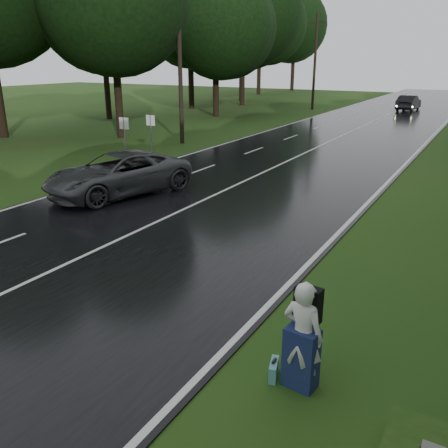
# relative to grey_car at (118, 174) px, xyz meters

# --- Properties ---
(road) EXTENTS (12.00, 140.00, 0.04)m
(road) POSITION_rel_grey_car_xyz_m (3.58, 11.58, -0.87)
(road) COLOR black
(road) RESTS_ON ground
(lane_center) EXTENTS (0.12, 140.00, 0.01)m
(lane_center) POSITION_rel_grey_car_xyz_m (3.58, 11.58, -0.85)
(lane_center) COLOR silver
(lane_center) RESTS_ON road
(grey_car) EXTENTS (4.50, 6.68, 1.70)m
(grey_car) POSITION_rel_grey_car_xyz_m (0.00, 0.00, 0.00)
(grey_car) COLOR #45484A
(grey_car) RESTS_ON road
(far_car) EXTENTS (1.96, 4.95, 1.60)m
(far_car) POSITION_rel_grey_car_xyz_m (4.64, 41.36, -0.05)
(far_car) COLOR black
(far_car) RESTS_ON road
(hitchhiker) EXTENTS (0.78, 0.72, 2.00)m
(hitchhiker) POSITION_rel_grey_car_xyz_m (11.00, -7.79, 0.04)
(hitchhiker) COLOR silver
(hitchhiker) RESTS_ON ground
(suitcase) EXTENTS (0.25, 0.47, 0.32)m
(suitcase) POSITION_rel_grey_car_xyz_m (10.52, -7.83, -0.73)
(suitcase) COLOR teal
(suitcase) RESTS_ON ground
(utility_pole_mid) EXTENTS (1.80, 0.28, 10.30)m
(utility_pole_mid) POSITION_rel_grey_car_xyz_m (-4.92, 11.81, -0.89)
(utility_pole_mid) COLOR black
(utility_pole_mid) RESTS_ON ground
(utility_pole_far) EXTENTS (1.80, 0.28, 10.00)m
(utility_pole_far) POSITION_rel_grey_car_xyz_m (-4.92, 37.48, -0.89)
(utility_pole_far) COLOR black
(utility_pole_far) RESTS_ON ground
(road_sign_a) EXTENTS (0.60, 0.10, 2.50)m
(road_sign_a) POSITION_rel_grey_car_xyz_m (-3.62, 4.67, -0.89)
(road_sign_a) COLOR white
(road_sign_a) RESTS_ON ground
(road_sign_b) EXTENTS (0.58, 0.10, 2.40)m
(road_sign_b) POSITION_rel_grey_car_xyz_m (-3.62, 6.88, -0.89)
(road_sign_b) COLOR white
(road_sign_b) RESTS_ON ground
(tree_left_d) EXTENTS (10.25, 10.25, 16.02)m
(tree_left_d) POSITION_rel_grey_car_xyz_m (-10.12, 11.63, -0.89)
(tree_left_d) COLOR black
(tree_left_d) RESTS_ON ground
(tree_left_e) EXTENTS (8.83, 8.83, 13.80)m
(tree_left_e) POSITION_rel_grey_car_xyz_m (-10.86, 26.34, -0.89)
(tree_left_e) COLOR black
(tree_left_e) RESTS_ON ground
(tree_left_f) EXTENTS (11.54, 11.54, 18.04)m
(tree_left_f) POSITION_rel_grey_car_xyz_m (-14.14, 38.14, -0.89)
(tree_left_f) COLOR black
(tree_left_f) RESTS_ON ground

